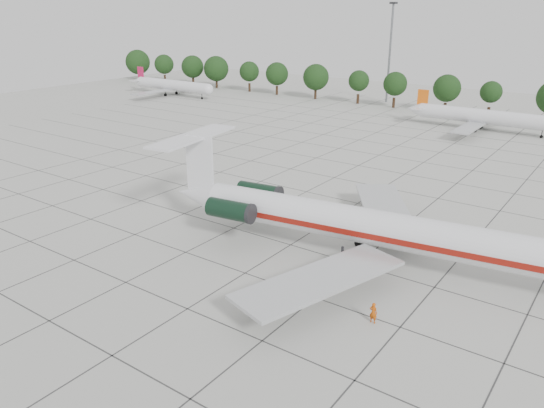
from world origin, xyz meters
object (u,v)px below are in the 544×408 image
Objects in this scene: bg_airliner_a at (172,85)px; bg_airliner_c at (484,117)px; floodlight_mast at (390,47)px; ground_crew at (373,313)px; main_airliner at (360,224)px.

bg_airliner_a and bg_airliner_c have the same top height.
bg_airliner_a is 1.11× the size of floodlight_mast.
bg_airliner_a is 1.00× the size of bg_airliner_c.
bg_airliner_c is (-12.69, 78.92, 1.99)m from ground_crew.
main_airliner is at bearing -84.79° from bg_airliner_c.
main_airliner is 69.36m from bg_airliner_c.
bg_airliner_c is 1.11× the size of floodlight_mast.
bg_airliner_a reaches higher than ground_crew.
floodlight_mast is at bearing 145.12° from bg_airliner_c.
bg_airliner_a is 86.41m from bg_airliner_c.
main_airliner reaches higher than bg_airliner_c.
bg_airliner_a is (-92.60, 64.79, -0.93)m from main_airliner.
ground_crew is 79.96m from bg_airliner_c.
bg_airliner_a is at bearing -177.16° from bg_airliner_c.
bg_airliner_a is at bearing 136.87° from main_airliner.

